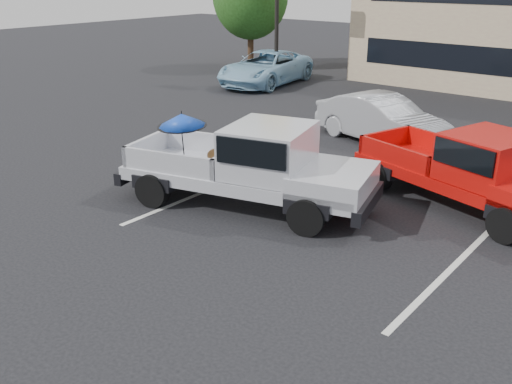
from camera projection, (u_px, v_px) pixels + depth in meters
ground at (248, 260)px, 10.36m from camera, size 90.00×90.00×0.00m
stripe_left at (205, 191)px, 13.57m from camera, size 0.12×5.00×0.01m
stripe_right at (451, 269)px, 10.04m from camera, size 0.12×5.00×0.01m
silver_pickup at (259, 162)px, 12.32m from camera, size 6.00×3.38×2.06m
red_pickup at (480, 169)px, 12.15m from camera, size 5.63×3.29×1.75m
silver_sedan at (382, 119)px, 17.22m from camera, size 4.57×2.51×1.43m
blue_suv at (266, 68)px, 26.04m from camera, size 3.16×5.67×1.50m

